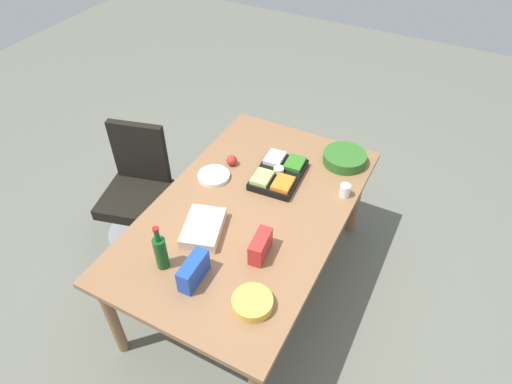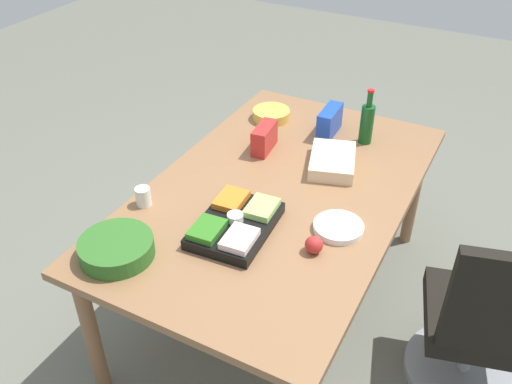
# 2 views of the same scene
# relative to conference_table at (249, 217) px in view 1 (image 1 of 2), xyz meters

# --- Properties ---
(ground_plane) EXTENTS (10.00, 10.00, 0.00)m
(ground_plane) POSITION_rel_conference_table_xyz_m (0.00, 0.00, -0.70)
(ground_plane) COLOR #65665A
(conference_table) EXTENTS (1.92, 1.17, 0.77)m
(conference_table) POSITION_rel_conference_table_xyz_m (0.00, 0.00, 0.00)
(conference_table) COLOR #89603F
(conference_table) RESTS_ON ground
(office_chair) EXTENTS (0.59, 0.59, 0.96)m
(office_chair) POSITION_rel_conference_table_xyz_m (0.06, 1.03, -0.34)
(office_chair) COLOR gray
(office_chair) RESTS_ON ground
(chip_bowl) EXTENTS (0.28, 0.28, 0.06)m
(chip_bowl) POSITION_rel_conference_table_xyz_m (-0.63, -0.36, 0.10)
(chip_bowl) COLOR gold
(chip_bowl) RESTS_ON conference_table
(wine_bottle) EXTENTS (0.07, 0.07, 0.31)m
(wine_bottle) POSITION_rel_conference_table_xyz_m (-0.62, 0.22, 0.19)
(wine_bottle) COLOR #134D1C
(wine_bottle) RESTS_ON conference_table
(veggie_tray) EXTENTS (0.44, 0.33, 0.09)m
(veggie_tray) POSITION_rel_conference_table_xyz_m (0.37, -0.03, 0.11)
(veggie_tray) COLOR black
(veggie_tray) RESTS_ON conference_table
(paper_cup) EXTENTS (0.09, 0.09, 0.09)m
(paper_cup) POSITION_rel_conference_table_xyz_m (0.40, -0.50, 0.12)
(paper_cup) COLOR white
(paper_cup) RESTS_ON conference_table
(chip_bag_red) EXTENTS (0.21, 0.10, 0.14)m
(chip_bag_red) POSITION_rel_conference_table_xyz_m (-0.30, -0.23, 0.14)
(chip_bag_red) COLOR red
(chip_bag_red) RESTS_ON conference_table
(paper_plate_stack) EXTENTS (0.26, 0.26, 0.03)m
(paper_plate_stack) POSITION_rel_conference_table_xyz_m (0.16, 0.36, 0.09)
(paper_plate_stack) COLOR white
(paper_plate_stack) RESTS_ON conference_table
(sheet_cake) EXTENTS (0.37, 0.31, 0.07)m
(sheet_cake) POSITION_rel_conference_table_xyz_m (-0.30, 0.15, 0.11)
(sheet_cake) COLOR beige
(sheet_cake) RESTS_ON conference_table
(chip_bag_blue) EXTENTS (0.22, 0.09, 0.15)m
(chip_bag_blue) POSITION_rel_conference_table_xyz_m (-0.62, 0.01, 0.15)
(chip_bag_blue) COLOR #1A44B8
(chip_bag_blue) RESTS_ON conference_table
(apple_red) EXTENTS (0.10, 0.10, 0.08)m
(apple_red) POSITION_rel_conference_table_xyz_m (0.34, 0.32, 0.11)
(apple_red) COLOR red
(apple_red) RESTS_ON conference_table
(salad_bowl) EXTENTS (0.36, 0.36, 0.08)m
(salad_bowl) POSITION_rel_conference_table_xyz_m (0.74, -0.38, 0.11)
(salad_bowl) COLOR #2E6423
(salad_bowl) RESTS_ON conference_table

